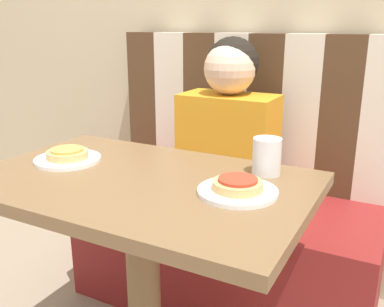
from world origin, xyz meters
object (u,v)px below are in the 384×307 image
Objects in this scene: plate_right at (237,191)px; drinking_cup at (267,156)px; person at (229,121)px; pizza_left at (67,154)px; plate_left at (68,160)px; pizza_right at (238,184)px.

plate_right is 1.94× the size of drinking_cup.
plate_right is 0.18m from drinking_cup.
drinking_cup is at bearing -55.07° from person.
person is 5.07× the size of pizza_left.
drinking_cup is (0.58, 0.18, 0.05)m from plate_left.
plate_left is 1.00× the size of plate_right.
person reaches higher than pizza_left.
plate_left is at bearing 0.00° from pizza_left.
person reaches higher than drinking_cup.
pizza_right is at bearing -64.88° from person.
person reaches higher than pizza_right.
person is at bearing 64.88° from pizza_left.
pizza_left is 0.57m from pizza_right.
drinking_cup is at bearing 16.90° from pizza_left.
drinking_cup reaches higher than pizza_right.
pizza_right is at bearing 0.00° from pizza_left.
drinking_cup reaches higher than plate_left.
pizza_left reaches higher than plate_left.
pizza_right is at bearing 0.00° from plate_right.
pizza_left is (-0.57, 0.00, 0.02)m from plate_right.
plate_right is (0.57, 0.00, 0.00)m from plate_left.
pizza_right reaches higher than plate_left.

